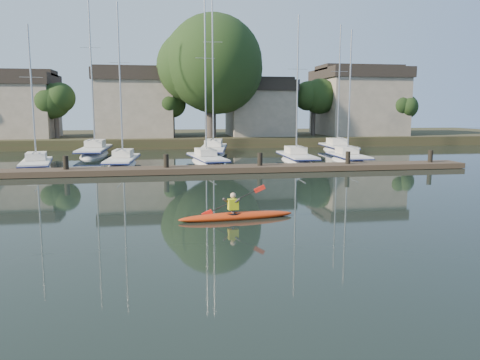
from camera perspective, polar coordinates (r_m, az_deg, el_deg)
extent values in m
plane|color=black|center=(16.28, 2.31, -5.51)|extent=(160.00, 160.00, 0.00)
ellipsoid|color=#BF420E|center=(17.13, -0.38, -4.46)|extent=(4.35, 1.04, 0.33)
cylinder|color=black|center=(17.07, -0.84, -4.15)|extent=(0.71, 0.71, 0.09)
imported|color=#302B2E|center=(17.00, -0.85, -3.02)|extent=(0.26, 0.36, 0.93)
cube|color=#BAC312|center=(17.00, -0.85, -2.98)|extent=(0.39, 0.31, 0.38)
sphere|color=tan|center=(16.93, -0.85, -1.90)|extent=(0.21, 0.21, 0.21)
cube|color=#412F25|center=(29.86, -3.20, 1.33)|extent=(34.00, 2.00, 0.35)
cylinder|color=black|center=(30.22, -20.41, 1.08)|extent=(0.32, 0.32, 1.80)
cylinder|color=black|center=(29.67, -8.97, 1.39)|extent=(0.32, 0.32, 1.80)
cylinder|color=black|center=(30.33, 2.45, 1.64)|extent=(0.32, 0.32, 1.80)
cylinder|color=black|center=(32.11, 12.99, 1.81)|extent=(0.32, 0.32, 1.80)
cylinder|color=black|center=(34.84, 22.15, 1.91)|extent=(0.32, 0.32, 1.80)
ellipsoid|color=white|center=(34.61, -23.52, 0.77)|extent=(2.97, 6.93, 1.70)
cube|color=white|center=(34.52, -23.60, 2.09)|extent=(2.68, 5.73, 0.13)
cube|color=navy|center=(34.53, -23.59, 1.98)|extent=(2.78, 5.87, 0.07)
cube|color=beige|center=(34.89, -23.58, 2.70)|extent=(1.55, 2.06, 0.49)
cylinder|color=#9EA0A5|center=(34.56, -24.03, 9.59)|extent=(0.11, 0.11, 8.95)
cylinder|color=#9EA0A5|center=(33.45, -23.80, 3.13)|extent=(0.50, 2.53, 0.07)
cylinder|color=#9EA0A5|center=(34.61, -24.14, 11.37)|extent=(1.42, 0.27, 0.03)
ellipsoid|color=white|center=(34.83, -14.10, 1.27)|extent=(2.43, 7.77, 1.71)
cube|color=white|center=(34.74, -14.15, 2.59)|extent=(2.25, 6.39, 0.13)
cube|color=navy|center=(34.75, -14.14, 2.48)|extent=(2.33, 6.55, 0.07)
cube|color=beige|center=(35.16, -14.06, 3.21)|extent=(1.41, 2.23, 0.50)
cylinder|color=#9EA0A5|center=(34.85, -14.42, 11.57)|extent=(0.11, 0.11, 10.80)
cylinder|color=#9EA0A5|center=(33.55, -14.49, 3.61)|extent=(0.28, 2.91, 0.07)
cylinder|color=#9EA0A5|center=(34.95, -14.51, 13.70)|extent=(1.44, 0.13, 0.03)
ellipsoid|color=white|center=(34.97, -4.04, 1.54)|extent=(2.93, 8.14, 1.68)
cube|color=white|center=(34.88, -4.05, 2.84)|extent=(2.65, 6.71, 0.12)
cube|color=navy|center=(34.89, -4.05, 2.73)|extent=(2.74, 6.87, 0.07)
cube|color=beige|center=(35.31, -4.24, 3.44)|extent=(1.53, 2.38, 0.49)
cylinder|color=#9EA0A5|center=(35.02, -4.24, 12.35)|extent=(0.11, 0.11, 11.49)
cylinder|color=#9EA0A5|center=(33.66, -3.59, 3.85)|extent=(0.49, 3.00, 0.07)
cylinder|color=#9EA0A5|center=(35.13, -4.27, 14.60)|extent=(1.40, 0.22, 0.03)
ellipsoid|color=white|center=(36.21, 6.93, 1.71)|extent=(2.20, 7.57, 1.78)
cube|color=white|center=(36.12, 6.95, 3.04)|extent=(2.07, 6.22, 0.13)
cube|color=navy|center=(36.12, 6.95, 2.93)|extent=(2.15, 6.37, 0.08)
cube|color=beige|center=(36.52, 6.78, 3.66)|extent=(1.38, 2.14, 0.52)
cylinder|color=#9EA0A5|center=(36.21, 7.01, 11.32)|extent=(0.11, 0.11, 10.33)
cylinder|color=#9EA0A5|center=(34.97, 7.44, 4.09)|extent=(0.16, 2.86, 0.08)
cylinder|color=#9EA0A5|center=(36.29, 7.05, 13.27)|extent=(1.50, 0.07, 0.03)
ellipsoid|color=white|center=(36.86, 13.03, 1.68)|extent=(2.20, 6.56, 1.76)
cube|color=white|center=(36.78, 13.08, 2.97)|extent=(2.06, 5.39, 0.13)
cube|color=navy|center=(36.78, 13.07, 2.86)|extent=(2.14, 5.52, 0.07)
cube|color=beige|center=(37.11, 12.89, 3.56)|extent=(1.37, 1.87, 0.51)
cylinder|color=#9EA0A5|center=(36.82, 13.22, 10.27)|extent=(0.11, 0.11, 9.27)
cylinder|color=#9EA0A5|center=(35.81, 13.66, 4.00)|extent=(0.17, 2.47, 0.07)
cylinder|color=#9EA0A5|center=(36.87, 13.28, 12.00)|extent=(1.48, 0.08, 0.03)
ellipsoid|color=white|center=(43.41, -17.26, 2.46)|extent=(2.43, 9.66, 2.03)
cube|color=white|center=(43.32, -17.32, 3.73)|extent=(2.29, 7.92, 0.15)
cube|color=navy|center=(43.33, -17.31, 3.61)|extent=(2.38, 8.12, 0.09)
cube|color=beige|center=(43.86, -17.23, 4.30)|extent=(1.55, 2.72, 0.59)
cylinder|color=#9EA0A5|center=(43.63, -17.68, 12.95)|extent=(0.13, 0.13, 13.89)
cylinder|color=#9EA0A5|center=(41.84, -17.67, 4.73)|extent=(0.16, 3.65, 0.09)
cylinder|color=#9EA0A5|center=(43.80, -17.78, 15.12)|extent=(1.71, 0.06, 0.03)
ellipsoid|color=white|center=(42.32, -3.27, 2.69)|extent=(4.01, 10.82, 2.01)
cube|color=white|center=(42.23, -3.28, 3.98)|extent=(3.58, 8.92, 0.15)
cube|color=navy|center=(42.24, -3.28, 3.86)|extent=(3.70, 9.14, 0.08)
cube|color=beige|center=(42.84, -3.24, 4.57)|extent=(1.97, 3.18, 0.58)
cylinder|color=#9EA0A5|center=(42.61, -3.35, 14.07)|extent=(0.13, 0.13, 14.83)
cylinder|color=#9EA0A5|center=(40.59, -3.44, 4.99)|extent=(0.77, 3.98, 0.08)
cylinder|color=#9EA0A5|center=(42.82, -3.37, 16.45)|extent=(1.68, 0.32, 0.03)
ellipsoid|color=white|center=(45.78, 11.81, 2.99)|extent=(2.68, 8.22, 1.92)
cube|color=white|center=(45.70, 11.85, 4.13)|extent=(2.48, 6.76, 0.14)
cube|color=navy|center=(45.71, 11.84, 4.02)|extent=(2.57, 6.92, 0.08)
cube|color=beige|center=(46.14, 11.68, 4.64)|extent=(1.57, 2.36, 0.56)
cylinder|color=#9EA0A5|center=(45.86, 11.97, 11.16)|extent=(0.12, 0.12, 11.12)
cylinder|color=#9EA0A5|center=(44.49, 12.35, 5.04)|extent=(0.29, 3.07, 0.08)
cylinder|color=#9EA0A5|center=(45.94, 12.03, 12.82)|extent=(1.62, 0.14, 0.03)
cube|color=#2A3118|center=(59.64, -6.41, 5.20)|extent=(90.00, 24.00, 1.00)
cube|color=#A09280|center=(55.44, -25.19, 7.56)|extent=(7.00, 7.00, 5.50)
cube|color=#2A231E|center=(55.53, -25.41, 11.01)|extent=(7.35, 7.35, 1.20)
cube|color=#A09280|center=(53.52, -12.61, 8.42)|extent=(8.00, 8.00, 6.00)
cube|color=#2A231E|center=(53.64, -12.74, 12.26)|extent=(8.40, 8.40, 1.20)
cube|color=#A09280|center=(54.62, 2.38, 8.09)|extent=(7.00, 7.00, 5.00)
cube|color=#2A231E|center=(54.68, 2.40, 11.34)|extent=(7.35, 7.35, 1.20)
cube|color=#A09280|center=(58.29, 14.14, 8.61)|extent=(9.00, 9.00, 6.50)
cube|color=#2A231E|center=(58.43, 14.28, 12.38)|extent=(9.45, 9.45, 1.20)
cylinder|color=#4D443E|center=(50.72, -3.62, 8.04)|extent=(1.20, 1.20, 5.00)
sphere|color=black|center=(50.92, -3.68, 13.68)|extent=(8.50, 8.50, 8.50)
cylinder|color=#4D443E|center=(52.58, -21.46, 6.40)|extent=(0.48, 0.48, 3.00)
sphere|color=black|center=(52.57, -21.61, 9.12)|extent=(3.40, 3.40, 3.40)
cylinder|color=#4D443E|center=(50.99, -8.17, 6.74)|extent=(0.38, 0.38, 2.80)
sphere|color=black|center=(50.97, -8.23, 9.21)|extent=(2.72, 2.72, 2.72)
cylinder|color=#4D443E|center=(54.76, 8.91, 7.05)|extent=(0.50, 0.50, 3.20)
sphere|color=black|center=(54.75, 8.97, 9.83)|extent=(3.57, 3.57, 3.57)
cylinder|color=#4D443E|center=(57.36, 18.97, 6.46)|extent=(0.41, 0.41, 2.60)
sphere|color=black|center=(57.34, 19.07, 8.61)|extent=(2.89, 2.89, 2.89)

